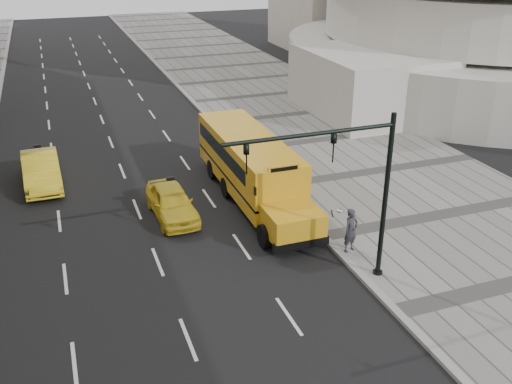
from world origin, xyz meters
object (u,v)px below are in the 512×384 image
object	(u,v)px
school_bus	(250,163)
taxi_far	(41,170)
pedestrian	(351,230)
traffic_signal	(352,182)
taxi_near	(172,202)

from	to	relation	value
school_bus	taxi_far	bearing A→B (deg)	152.93
pedestrian	traffic_signal	bearing A→B (deg)	-140.95
school_bus	traffic_signal	bearing A→B (deg)	-85.32
school_bus	pedestrian	bearing A→B (deg)	-73.78
taxi_near	taxi_far	bearing A→B (deg)	130.84
school_bus	pedestrian	distance (m)	6.90
school_bus	pedestrian	size ratio (longest dim) A/B	6.27
traffic_signal	pedestrian	bearing A→B (deg)	56.67
traffic_signal	taxi_far	bearing A→B (deg)	127.54
taxi_near	traffic_signal	world-z (taller)	traffic_signal
taxi_near	pedestrian	bearing A→B (deg)	-45.93
school_bus	taxi_near	world-z (taller)	school_bus
taxi_far	traffic_signal	xyz separation A→B (m)	(10.25, -13.33, 3.27)
taxi_near	school_bus	bearing A→B (deg)	9.95
traffic_signal	school_bus	bearing A→B (deg)	94.68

